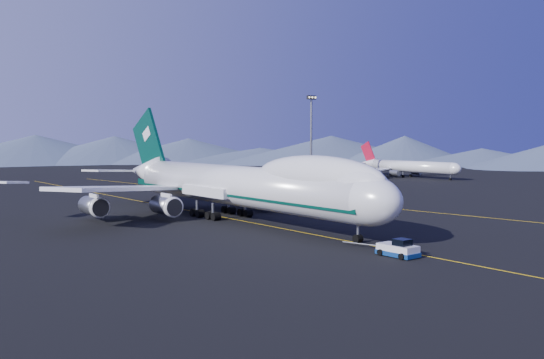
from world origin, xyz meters
TOP-DOWN VIEW (x-y plane):
  - ground at (0.00, 0.00)m, footprint 500.00×500.00m
  - taxiway_line_main at (0.00, 0.00)m, footprint 0.25×220.00m
  - taxiway_line_side at (30.00, 10.00)m, footprint 28.08×198.09m
  - boeing_747 at (0.00, 0.03)m, footprint 59.62×72.43m
  - pushback_tug at (-2.67, -35.34)m, footprint 2.77×4.78m
  - second_jet at (103.25, 50.80)m, footprint 37.07×41.89m
  - service_van at (51.47, 20.06)m, footprint 2.67×5.61m
  - floodlight_mast at (67.59, 58.97)m, footprint 3.22×2.41m

SIDE VIEW (x-z plane):
  - ground at x=0.00m, z-range 0.00..0.00m
  - taxiway_line_main at x=0.00m, z-range 0.01..0.01m
  - taxiway_line_side at x=30.00m, z-range 0.01..0.01m
  - pushback_tug at x=-2.67m, z-range -0.38..1.69m
  - service_van at x=51.47m, z-range 0.00..1.55m
  - second_jet at x=103.25m, z-range -2.35..9.57m
  - boeing_747 at x=0.00m, z-range -3.87..15.50m
  - floodlight_mast at x=67.59m, z-range 0.17..26.22m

